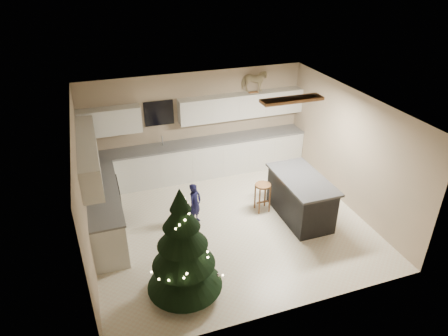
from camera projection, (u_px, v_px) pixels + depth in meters
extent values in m
plane|color=beige|center=(229.00, 223.00, 8.45)|extent=(5.50, 5.50, 0.00)
cube|color=tan|center=(196.00, 124.00, 9.91)|extent=(5.50, 0.02, 2.60)
cube|color=tan|center=(288.00, 248.00, 5.75)|extent=(5.50, 0.02, 2.60)
cube|color=tan|center=(83.00, 194.00, 7.04)|extent=(0.02, 5.00, 2.60)
cube|color=tan|center=(349.00, 149.00, 8.62)|extent=(0.02, 5.00, 2.60)
cube|color=silver|center=(230.00, 106.00, 7.21)|extent=(5.50, 5.00, 0.02)
cube|color=brown|center=(292.00, 100.00, 7.69)|extent=(1.25, 0.32, 0.06)
cube|color=white|center=(292.00, 101.00, 7.71)|extent=(1.15, 0.24, 0.02)
cube|color=silver|center=(200.00, 159.00, 10.06)|extent=(5.48, 0.60, 0.90)
cube|color=silver|center=(105.00, 212.00, 8.03)|extent=(0.60, 2.60, 0.90)
cube|color=slate|center=(200.00, 143.00, 9.83)|extent=(5.48, 0.62, 0.04)
cube|color=slate|center=(102.00, 192.00, 7.81)|extent=(0.62, 2.60, 0.04)
cube|color=silver|center=(110.00, 121.00, 8.98)|extent=(1.40, 0.35, 0.60)
cube|color=silver|center=(242.00, 106.00, 9.90)|extent=(3.20, 0.35, 0.60)
cube|color=silver|center=(88.00, 155.00, 7.50)|extent=(0.35, 2.60, 0.60)
cube|color=black|center=(159.00, 113.00, 9.43)|extent=(0.70, 0.04, 0.60)
cube|color=#99999E|center=(164.00, 148.00, 9.59)|extent=(0.55, 0.40, 0.06)
cylinder|color=#99999E|center=(162.00, 141.00, 9.60)|extent=(0.03, 0.03, 0.24)
cube|color=black|center=(105.00, 204.00, 8.29)|extent=(0.64, 0.75, 0.90)
cube|color=black|center=(88.00, 181.00, 7.93)|extent=(0.10, 0.75, 0.30)
cube|color=black|center=(300.00, 198.00, 8.47)|extent=(0.80, 1.60, 0.90)
cube|color=#232325|center=(302.00, 179.00, 8.24)|extent=(0.90, 1.70, 0.05)
cylinder|color=brown|center=(263.00, 185.00, 8.59)|extent=(0.34, 0.34, 0.04)
cylinder|color=brown|center=(259.00, 202.00, 8.61)|extent=(0.04, 0.04, 0.61)
cylinder|color=brown|center=(270.00, 200.00, 8.68)|extent=(0.04, 0.04, 0.61)
cylinder|color=brown|center=(255.00, 196.00, 8.81)|extent=(0.04, 0.04, 0.61)
cylinder|color=brown|center=(265.00, 194.00, 8.88)|extent=(0.04, 0.04, 0.61)
cube|color=brown|center=(262.00, 202.00, 8.80)|extent=(0.26, 0.03, 0.03)
cylinder|color=#3F2816|center=(185.00, 286.00, 6.67)|extent=(0.11, 0.11, 0.27)
cone|color=black|center=(184.00, 270.00, 6.49)|extent=(1.24, 1.24, 0.64)
cone|color=black|center=(183.00, 250.00, 6.30)|extent=(1.02, 1.02, 0.55)
cone|color=black|center=(182.00, 232.00, 6.12)|extent=(0.80, 0.80, 0.50)
cone|color=black|center=(181.00, 214.00, 5.97)|extent=(0.59, 0.59, 0.46)
cone|color=black|center=(180.00, 199.00, 5.84)|extent=(0.33, 0.33, 0.37)
sphere|color=#FFD88C|center=(222.00, 273.00, 6.81)|extent=(0.03, 0.03, 0.03)
sphere|color=#FFD88C|center=(212.00, 261.00, 7.00)|extent=(0.03, 0.03, 0.03)
sphere|color=#FFD88C|center=(197.00, 253.00, 7.08)|extent=(0.03, 0.03, 0.03)
sphere|color=#FFD88C|center=(180.00, 251.00, 7.04)|extent=(0.03, 0.03, 0.03)
sphere|color=#FFD88C|center=(166.00, 254.00, 6.89)|extent=(0.03, 0.03, 0.03)
sphere|color=#FFD88C|center=(155.00, 260.00, 6.66)|extent=(0.03, 0.03, 0.03)
sphere|color=#FFD88C|center=(151.00, 268.00, 6.41)|extent=(0.03, 0.03, 0.03)
sphere|color=#FFD88C|center=(155.00, 275.00, 6.18)|extent=(0.03, 0.03, 0.03)
sphere|color=#FFD88C|center=(165.00, 279.00, 6.02)|extent=(0.03, 0.03, 0.03)
sphere|color=#FFD88C|center=(180.00, 278.00, 5.96)|extent=(0.03, 0.03, 0.03)
sphere|color=#FFD88C|center=(194.00, 272.00, 5.99)|extent=(0.03, 0.03, 0.03)
sphere|color=#FFD88C|center=(204.00, 262.00, 6.09)|extent=(0.03, 0.03, 0.03)
sphere|color=#FFD88C|center=(208.00, 251.00, 6.22)|extent=(0.03, 0.03, 0.03)
sphere|color=#FFD88C|center=(206.00, 241.00, 6.36)|extent=(0.03, 0.03, 0.03)
sphere|color=#FFD88C|center=(199.00, 232.00, 6.45)|extent=(0.03, 0.03, 0.03)
sphere|color=#FFD88C|center=(190.00, 227.00, 6.48)|extent=(0.03, 0.03, 0.03)
sphere|color=#FFD88C|center=(180.00, 224.00, 6.44)|extent=(0.03, 0.03, 0.03)
sphere|color=#FFD88C|center=(172.00, 224.00, 6.34)|extent=(0.03, 0.03, 0.03)
sphere|color=#FFD88C|center=(166.00, 226.00, 6.20)|extent=(0.03, 0.03, 0.03)
sphere|color=#FFD88C|center=(165.00, 228.00, 6.06)|extent=(0.03, 0.03, 0.03)
sphere|color=#FFD88C|center=(167.00, 229.00, 5.94)|extent=(0.03, 0.03, 0.03)
sphere|color=#FFD88C|center=(173.00, 228.00, 5.86)|extent=(0.03, 0.03, 0.03)
sphere|color=#FFD88C|center=(179.00, 225.00, 5.83)|extent=(0.03, 0.03, 0.03)
sphere|color=#FFD88C|center=(185.00, 220.00, 5.83)|extent=(0.03, 0.03, 0.03)
sphere|color=#FFD88C|center=(188.00, 214.00, 5.86)|extent=(0.03, 0.03, 0.03)
sphere|color=#FFD88C|center=(189.00, 208.00, 5.89)|extent=(0.03, 0.03, 0.03)
sphere|color=#FFD88C|center=(187.00, 203.00, 5.91)|extent=(0.03, 0.03, 0.03)
sphere|color=#FFD88C|center=(184.00, 198.00, 5.91)|extent=(0.03, 0.03, 0.03)
sphere|color=#FFD88C|center=(181.00, 195.00, 5.88)|extent=(0.03, 0.03, 0.03)
sphere|color=silver|center=(216.00, 268.00, 6.71)|extent=(0.06, 0.06, 0.06)
sphere|color=silver|center=(162.00, 255.00, 6.69)|extent=(0.06, 0.06, 0.06)
sphere|color=silver|center=(182.00, 274.00, 6.00)|extent=(0.06, 0.06, 0.06)
sphere|color=silver|center=(200.00, 238.00, 6.43)|extent=(0.06, 0.06, 0.06)
sphere|color=silver|center=(167.00, 233.00, 6.22)|extent=(0.06, 0.06, 0.06)
sphere|color=silver|center=(184.00, 232.00, 5.91)|extent=(0.06, 0.06, 0.06)
sphere|color=silver|center=(185.00, 210.00, 6.04)|extent=(0.06, 0.06, 0.06)
sphere|color=silver|center=(178.00, 202.00, 5.86)|extent=(0.06, 0.06, 0.06)
imported|color=#0E0F37|center=(195.00, 204.00, 8.27)|extent=(0.40, 0.39, 0.93)
cube|color=brown|center=(254.00, 93.00, 9.81)|extent=(0.25, 0.02, 0.02)
cube|color=brown|center=(253.00, 92.00, 9.87)|extent=(0.25, 0.02, 0.02)
imported|color=beige|center=(254.00, 81.00, 9.71)|extent=(0.70, 0.52, 0.54)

